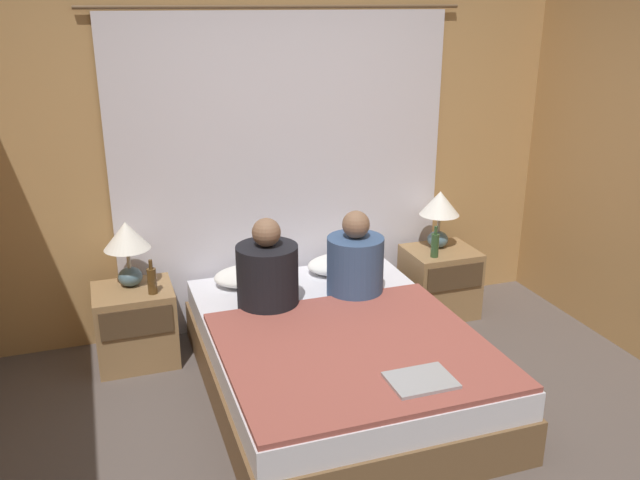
% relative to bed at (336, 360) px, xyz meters
% --- Properties ---
extents(ground_plane, '(16.00, 16.00, 0.00)m').
position_rel_bed_xyz_m(ground_plane, '(0.00, -0.69, -0.21)').
color(ground_plane, '#564C47').
extents(wall_back, '(4.21, 0.06, 2.50)m').
position_rel_bed_xyz_m(wall_back, '(0.00, 1.14, 1.04)').
color(wall_back, tan).
rests_on(wall_back, ground_plane).
extents(curtain_panel, '(2.57, 0.02, 2.23)m').
position_rel_bed_xyz_m(curtain_panel, '(0.00, 1.07, 0.90)').
color(curtain_panel, silver).
rests_on(curtain_panel, ground_plane).
extents(bed, '(1.51, 2.04, 0.43)m').
position_rel_bed_xyz_m(bed, '(0.00, 0.00, 0.00)').
color(bed, brown).
rests_on(bed, ground_plane).
extents(nightstand_left, '(0.50, 0.45, 0.51)m').
position_rel_bed_xyz_m(nightstand_left, '(-1.12, 0.78, 0.05)').
color(nightstand_left, '#937047').
rests_on(nightstand_left, ground_plane).
extents(nightstand_right, '(0.50, 0.45, 0.51)m').
position_rel_bed_xyz_m(nightstand_right, '(1.12, 0.78, 0.05)').
color(nightstand_right, '#937047').
rests_on(nightstand_right, ground_plane).
extents(lamp_left, '(0.29, 0.29, 0.43)m').
position_rel_bed_xyz_m(lamp_left, '(-1.12, 0.84, 0.60)').
color(lamp_left, slate).
rests_on(lamp_left, nightstand_left).
extents(lamp_right, '(0.29, 0.29, 0.43)m').
position_rel_bed_xyz_m(lamp_right, '(1.12, 0.84, 0.60)').
color(lamp_right, slate).
rests_on(lamp_right, nightstand_right).
extents(pillow_left, '(0.49, 0.34, 0.12)m').
position_rel_bed_xyz_m(pillow_left, '(-0.33, 0.81, 0.28)').
color(pillow_left, white).
rests_on(pillow_left, bed).
extents(pillow_right, '(0.49, 0.34, 0.12)m').
position_rel_bed_xyz_m(pillow_right, '(0.33, 0.81, 0.28)').
color(pillow_right, white).
rests_on(pillow_right, bed).
extents(blanket_on_bed, '(1.45, 1.37, 0.03)m').
position_rel_bed_xyz_m(blanket_on_bed, '(0.00, -0.31, 0.23)').
color(blanket_on_bed, '#994C42').
rests_on(blanket_on_bed, bed).
extents(person_left_in_bed, '(0.39, 0.39, 0.59)m').
position_rel_bed_xyz_m(person_left_in_bed, '(-0.31, 0.42, 0.44)').
color(person_left_in_bed, black).
rests_on(person_left_in_bed, bed).
extents(person_right_in_bed, '(0.37, 0.37, 0.57)m').
position_rel_bed_xyz_m(person_right_in_bed, '(0.28, 0.42, 0.44)').
color(person_right_in_bed, '#38517A').
rests_on(person_right_in_bed, bed).
extents(beer_bottle_on_left_stand, '(0.06, 0.06, 0.23)m').
position_rel_bed_xyz_m(beer_bottle_on_left_stand, '(-0.99, 0.67, 0.39)').
color(beer_bottle_on_left_stand, '#513819').
rests_on(beer_bottle_on_left_stand, nightstand_left).
extents(beer_bottle_on_right_stand, '(0.06, 0.06, 0.23)m').
position_rel_bed_xyz_m(beer_bottle_on_right_stand, '(1.00, 0.67, 0.39)').
color(beer_bottle_on_right_stand, '#2D4C28').
rests_on(beer_bottle_on_right_stand, nightstand_right).
extents(laptop_on_bed, '(0.33, 0.25, 0.02)m').
position_rel_bed_xyz_m(laptop_on_bed, '(0.17, -0.75, 0.25)').
color(laptop_on_bed, '#9EA0A5').
rests_on(laptop_on_bed, blanket_on_bed).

